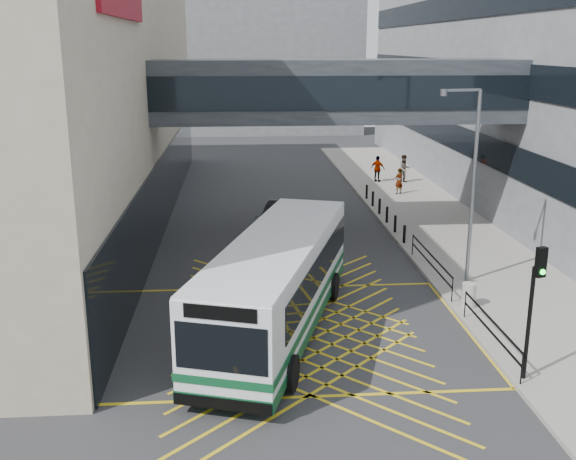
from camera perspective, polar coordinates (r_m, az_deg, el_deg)
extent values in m
plane|color=#333335|center=(23.78, 0.73, -8.63)|extent=(120.00, 120.00, 0.00)
cube|color=black|center=(38.62, -10.22, 3.69)|extent=(0.10, 41.50, 4.00)
cube|color=black|center=(48.03, 12.68, 8.25)|extent=(0.10, 43.50, 1.60)
cube|color=black|center=(47.72, 12.97, 13.01)|extent=(0.10, 43.50, 1.60)
cube|color=black|center=(47.75, 13.27, 17.81)|extent=(0.10, 43.50, 1.60)
cube|color=slate|center=(81.63, -4.49, 14.89)|extent=(28.00, 16.00, 18.00)
cube|color=#31363C|center=(34.06, 4.12, 11.70)|extent=(20.00, 4.00, 3.00)
cube|color=black|center=(32.06, 4.65, 11.46)|extent=(19.50, 0.06, 1.60)
cube|color=black|center=(36.05, 3.65, 11.91)|extent=(19.50, 0.06, 1.60)
cube|color=gray|center=(39.41, 11.94, 0.97)|extent=(6.00, 54.00, 0.16)
cube|color=gold|center=(23.78, 0.73, -8.62)|extent=(12.00, 9.00, 0.01)
cube|color=white|center=(23.12, -0.89, -4.38)|extent=(6.22, 12.28, 2.95)
cube|color=#0E4926|center=(23.59, -0.88, -7.33)|extent=(6.27, 12.34, 0.37)
cube|color=#0E4926|center=(23.37, -0.88, -6.02)|extent=(6.29, 12.34, 0.24)
cube|color=black|center=(23.60, -0.51, -2.98)|extent=(5.82, 10.84, 1.15)
cube|color=black|center=(17.71, -5.68, -9.93)|extent=(2.42, 0.84, 1.31)
cube|color=black|center=(17.29, -5.79, -7.01)|extent=(1.89, 0.65, 0.38)
cube|color=white|center=(22.66, -0.91, -0.85)|extent=(6.16, 12.17, 0.11)
cube|color=black|center=(18.42, -5.57, -14.41)|extent=(2.64, 0.92, 0.33)
cube|color=black|center=(29.09, 2.00, -2.91)|extent=(2.64, 0.92, 0.33)
cylinder|color=black|center=(20.56, -7.39, -11.11)|extent=(0.62, 1.13, 1.09)
cylinder|color=black|center=(19.84, 0.25, -12.02)|extent=(0.62, 1.13, 1.09)
cylinder|color=black|center=(27.07, -1.91, -4.33)|extent=(0.62, 1.13, 1.09)
cylinder|color=black|center=(26.53, 3.86, -4.78)|extent=(0.62, 1.13, 1.09)
imported|color=silver|center=(25.26, -4.78, -5.59)|extent=(2.00, 4.25, 1.31)
imported|color=black|center=(37.17, -0.21, 1.51)|extent=(3.29, 5.18, 1.51)
imported|color=gray|center=(36.53, -0.80, 1.13)|extent=(2.95, 4.66, 1.34)
cylinder|color=black|center=(20.86, 19.71, -7.47)|extent=(0.15, 0.15, 3.47)
cube|color=black|center=(20.06, 20.63, -2.57)|extent=(0.33, 0.26, 0.87)
sphere|color=#19E533|center=(20.06, 20.75, -3.34)|extent=(0.20, 0.20, 0.16)
cylinder|color=slate|center=(28.20, 15.40, 3.39)|extent=(0.18, 0.18, 7.84)
cube|color=slate|center=(27.29, 14.54, 11.40)|extent=(1.56, 0.39, 0.10)
cylinder|color=slate|center=(26.92, 13.04, 11.27)|extent=(0.32, 0.32, 0.25)
cylinder|color=#ADA89E|center=(26.26, 15.05, -5.35)|extent=(0.53, 0.53, 0.91)
cube|color=black|center=(22.89, 16.85, -7.29)|extent=(0.05, 5.00, 0.05)
cube|color=black|center=(23.04, 16.77, -8.21)|extent=(0.05, 5.00, 0.05)
cube|color=black|center=(29.12, 12.02, -2.07)|extent=(0.05, 6.00, 0.05)
cube|color=black|center=(29.24, 11.97, -2.81)|extent=(0.05, 6.00, 0.05)
cylinder|color=black|center=(20.98, 19.19, -11.00)|extent=(0.04, 0.04, 1.00)
cylinder|color=black|center=(25.23, 14.77, -6.09)|extent=(0.04, 0.04, 1.00)
cylinder|color=black|center=(26.55, 13.74, -4.92)|extent=(0.04, 0.04, 1.00)
cylinder|color=black|center=(32.01, 10.50, -1.23)|extent=(0.04, 0.04, 1.00)
cylinder|color=black|center=(33.91, 9.82, -0.34)|extent=(0.14, 0.14, 0.90)
cylinder|color=black|center=(35.78, 9.06, 0.52)|extent=(0.14, 0.14, 0.90)
cylinder|color=black|center=(37.66, 8.38, 1.30)|extent=(0.14, 0.14, 0.90)
cylinder|color=black|center=(39.56, 7.76, 2.01)|extent=(0.14, 0.14, 0.90)
cylinder|color=black|center=(41.47, 7.19, 2.65)|extent=(0.14, 0.14, 0.90)
cylinder|color=black|center=(43.38, 6.68, 3.23)|extent=(0.14, 0.14, 0.90)
imported|color=gray|center=(45.05, 9.37, 4.10)|extent=(0.81, 0.73, 1.69)
imported|color=gray|center=(48.85, 9.82, 5.12)|extent=(1.04, 0.72, 1.97)
imported|color=gray|center=(48.89, 7.60, 5.15)|extent=(1.19, 1.07, 1.85)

